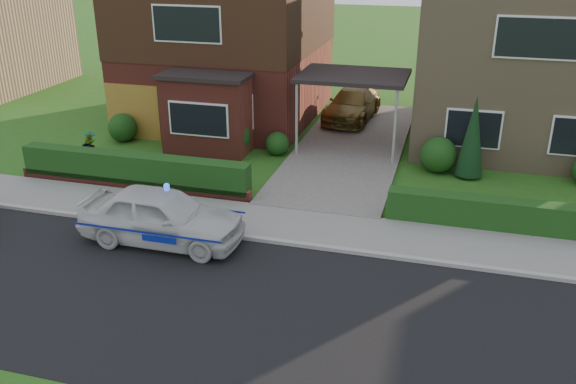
% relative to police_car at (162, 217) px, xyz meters
% --- Properties ---
extents(ground, '(120.00, 120.00, 0.00)m').
position_rel_police_car_xyz_m(ground, '(3.32, -2.37, -0.72)').
color(ground, '#285416').
rests_on(ground, ground).
extents(road, '(60.00, 6.00, 0.02)m').
position_rel_police_car_xyz_m(road, '(3.32, -2.37, -0.72)').
color(road, black).
rests_on(road, ground).
extents(kerb, '(60.00, 0.16, 0.12)m').
position_rel_police_car_xyz_m(kerb, '(3.32, 0.68, -0.66)').
color(kerb, '#9E9993').
rests_on(kerb, ground).
extents(sidewalk, '(60.00, 2.00, 0.10)m').
position_rel_police_car_xyz_m(sidewalk, '(3.32, 1.73, -0.67)').
color(sidewalk, slate).
rests_on(sidewalk, ground).
extents(driveway, '(3.80, 12.00, 0.12)m').
position_rel_police_car_xyz_m(driveway, '(3.32, 8.63, -0.66)').
color(driveway, '#666059').
rests_on(driveway, ground).
extents(house_left, '(7.50, 9.53, 7.25)m').
position_rel_police_car_xyz_m(house_left, '(-2.46, 11.53, 3.09)').
color(house_left, maroon).
rests_on(house_left, ground).
extents(house_right, '(7.50, 8.06, 7.25)m').
position_rel_police_car_xyz_m(house_right, '(9.12, 11.62, 2.94)').
color(house_right, '#99805E').
rests_on(house_right, ground).
extents(carport_link, '(3.80, 3.00, 2.77)m').
position_rel_police_car_xyz_m(carport_link, '(3.32, 8.58, 1.94)').
color(carport_link, black).
rests_on(carport_link, ground).
extents(garage_door, '(2.20, 0.10, 2.10)m').
position_rel_police_car_xyz_m(garage_door, '(-4.93, 7.59, 0.33)').
color(garage_door, brown).
rests_on(garage_door, ground).
extents(dwarf_wall, '(7.70, 0.25, 0.36)m').
position_rel_police_car_xyz_m(dwarf_wall, '(-2.48, 2.93, -0.54)').
color(dwarf_wall, maroon).
rests_on(dwarf_wall, ground).
extents(hedge_left, '(7.50, 0.55, 0.90)m').
position_rel_police_car_xyz_m(hedge_left, '(-2.48, 3.08, -0.72)').
color(hedge_left, '#153711').
rests_on(hedge_left, ground).
extents(hedge_right, '(7.50, 0.55, 0.80)m').
position_rel_police_car_xyz_m(hedge_right, '(9.12, 2.98, -0.72)').
color(hedge_right, '#153711').
rests_on(hedge_right, ground).
extents(shrub_left_far, '(1.08, 1.08, 1.08)m').
position_rel_police_car_xyz_m(shrub_left_far, '(-5.18, 7.13, -0.18)').
color(shrub_left_far, '#153711').
rests_on(shrub_left_far, ground).
extents(shrub_left_mid, '(1.32, 1.32, 1.32)m').
position_rel_police_car_xyz_m(shrub_left_mid, '(-0.68, 6.93, -0.06)').
color(shrub_left_mid, '#153711').
rests_on(shrub_left_mid, ground).
extents(shrub_left_near, '(0.84, 0.84, 0.84)m').
position_rel_police_car_xyz_m(shrub_left_near, '(0.92, 7.23, -0.30)').
color(shrub_left_near, '#153711').
rests_on(shrub_left_near, ground).
extents(shrub_right_near, '(1.20, 1.20, 1.20)m').
position_rel_police_car_xyz_m(shrub_right_near, '(6.52, 7.03, -0.12)').
color(shrub_right_near, '#153711').
rests_on(shrub_right_near, ground).
extents(conifer_a, '(0.90, 0.90, 2.60)m').
position_rel_police_car_xyz_m(conifer_a, '(7.52, 6.83, 0.58)').
color(conifer_a, black).
rests_on(conifer_a, ground).
extents(police_car, '(3.89, 4.24, 1.60)m').
position_rel_police_car_xyz_m(police_car, '(0.00, 0.00, 0.00)').
color(police_car, silver).
rests_on(police_car, ground).
extents(driveway_car, '(2.10, 4.47, 1.26)m').
position_rel_police_car_xyz_m(driveway_car, '(2.75, 12.13, 0.03)').
color(driveway_car, brown).
rests_on(driveway_car, driveway).
extents(potted_plant_a, '(0.47, 0.40, 0.76)m').
position_rel_police_car_xyz_m(potted_plant_a, '(-5.68, 5.68, -0.34)').
color(potted_plant_a, gray).
rests_on(potted_plant_a, ground).
extents(potted_plant_b, '(0.52, 0.51, 0.74)m').
position_rel_police_car_xyz_m(potted_plant_b, '(-5.68, 5.51, -0.35)').
color(potted_plant_b, gray).
rests_on(potted_plant_b, ground).
extents(potted_plant_c, '(0.58, 0.58, 0.77)m').
position_rel_police_car_xyz_m(potted_plant_c, '(0.35, 4.04, -0.33)').
color(potted_plant_c, gray).
rests_on(potted_plant_c, ground).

